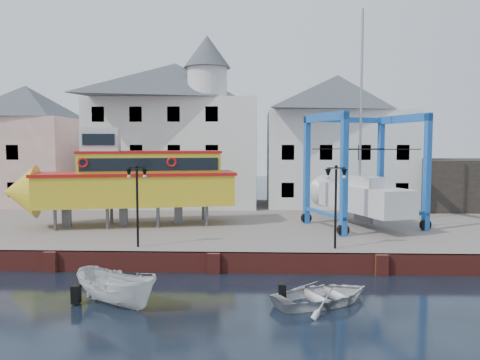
{
  "coord_description": "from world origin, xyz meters",
  "views": [
    {
      "loc": [
        2.09,
        -22.12,
        6.2
      ],
      "look_at": [
        1.0,
        7.0,
        4.0
      ],
      "focal_mm": 35.0,
      "sensor_mm": 36.0,
      "label": 1
    }
  ],
  "objects": [
    {
      "name": "ground",
      "position": [
        0.0,
        0.0,
        0.0
      ],
      "size": [
        140.0,
        140.0,
        0.0
      ],
      "primitive_type": "plane",
      "color": "black",
      "rests_on": "ground"
    },
    {
      "name": "hardstanding",
      "position": [
        0.0,
        11.0,
        0.5
      ],
      "size": [
        44.0,
        22.0,
        1.0
      ],
      "primitive_type": "cube",
      "color": "slate",
      "rests_on": "ground"
    },
    {
      "name": "quay_wall",
      "position": [
        -0.0,
        0.1,
        0.5
      ],
      "size": [
        44.0,
        0.47,
        1.0
      ],
      "color": "maroon",
      "rests_on": "ground"
    },
    {
      "name": "building_pink",
      "position": [
        -18.0,
        18.0,
        6.15
      ],
      "size": [
        8.0,
        7.0,
        10.3
      ],
      "color": "tan",
      "rests_on": "hardstanding"
    },
    {
      "name": "building_white_main",
      "position": [
        -4.87,
        18.39,
        7.34
      ],
      "size": [
        14.0,
        8.3,
        14.0
      ],
      "color": "silver",
      "rests_on": "hardstanding"
    },
    {
      "name": "building_white_right",
      "position": [
        9.0,
        19.0,
        6.6
      ],
      "size": [
        12.0,
        8.0,
        11.2
      ],
      "color": "silver",
      "rests_on": "hardstanding"
    },
    {
      "name": "shed_dark",
      "position": [
        19.0,
        17.0,
        3.0
      ],
      "size": [
        8.0,
        7.0,
        4.0
      ],
      "primitive_type": "cube",
      "color": "black",
      "rests_on": "hardstanding"
    },
    {
      "name": "lamp_post_left",
      "position": [
        -4.0,
        1.2,
        4.17
      ],
      "size": [
        1.12,
        0.32,
        4.2
      ],
      "color": "black",
      "rests_on": "hardstanding"
    },
    {
      "name": "lamp_post_right",
      "position": [
        6.0,
        1.2,
        4.17
      ],
      "size": [
        1.12,
        0.32,
        4.2
      ],
      "color": "black",
      "rests_on": "hardstanding"
    },
    {
      "name": "tour_boat",
      "position": [
        -6.51,
        7.5,
        3.95
      ],
      "size": [
        14.75,
        6.27,
        6.25
      ],
      "rotation": [
        0.0,
        0.0,
        0.21
      ],
      "color": "#59595E",
      "rests_on": "hardstanding"
    },
    {
      "name": "travel_lift",
      "position": [
        8.53,
        8.32,
        3.28
      ],
      "size": [
        7.71,
        9.29,
        13.69
      ],
      "rotation": [
        0.0,
        0.0,
        0.36
      ],
      "color": "#1641A9",
      "rests_on": "hardstanding"
    },
    {
      "name": "motorboat_a",
      "position": [
        -3.35,
        -4.61,
        0.0
      ],
      "size": [
        4.25,
        3.39,
        1.56
      ],
      "primitive_type": "imported",
      "rotation": [
        0.0,
        0.0,
        1.03
      ],
      "color": "silver",
      "rests_on": "ground"
    },
    {
      "name": "motorboat_b",
      "position": [
        4.68,
        -4.08,
        0.0
      ],
      "size": [
        5.04,
        4.51,
        0.86
      ],
      "primitive_type": "imported",
      "rotation": [
        0.0,
        0.0,
        2.04
      ],
      "color": "silver",
      "rests_on": "ground"
    }
  ]
}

